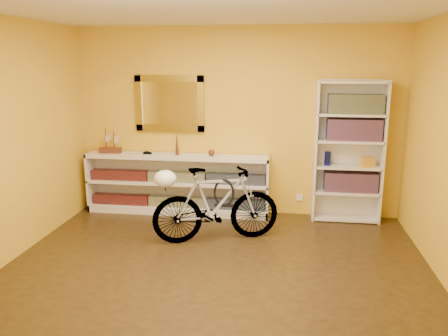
# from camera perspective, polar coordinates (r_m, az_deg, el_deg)

# --- Properties ---
(floor) EXTENTS (4.50, 4.00, 0.01)m
(floor) POSITION_cam_1_polar(r_m,az_deg,el_deg) (4.80, -1.20, -13.12)
(floor) COLOR black
(floor) RESTS_ON ground
(ceiling) EXTENTS (4.50, 4.00, 0.01)m
(ceiling) POSITION_cam_1_polar(r_m,az_deg,el_deg) (4.32, -1.37, 19.61)
(ceiling) COLOR silver
(ceiling) RESTS_ON ground
(back_wall) EXTENTS (4.50, 0.01, 2.60)m
(back_wall) POSITION_cam_1_polar(r_m,az_deg,el_deg) (6.34, 1.65, 5.79)
(back_wall) COLOR gold
(back_wall) RESTS_ON ground
(gilt_mirror) EXTENTS (0.98, 0.06, 0.78)m
(gilt_mirror) POSITION_cam_1_polar(r_m,az_deg,el_deg) (6.45, -6.88, 8.06)
(gilt_mirror) COLOR olive
(gilt_mirror) RESTS_ON back_wall
(wall_socket) EXTENTS (0.09, 0.02, 0.09)m
(wall_socket) POSITION_cam_1_polar(r_m,az_deg,el_deg) (6.51, 9.49, -3.67)
(wall_socket) COLOR silver
(wall_socket) RESTS_ON back_wall
(console_unit) EXTENTS (2.60, 0.35, 0.85)m
(console_unit) POSITION_cam_1_polar(r_m,az_deg,el_deg) (6.47, -5.89, -2.03)
(console_unit) COLOR silver
(console_unit) RESTS_ON floor
(cd_row_lower) EXTENTS (2.50, 0.13, 0.14)m
(cd_row_lower) POSITION_cam_1_polar(r_m,az_deg,el_deg) (6.53, -5.88, -4.23)
(cd_row_lower) COLOR black
(cd_row_lower) RESTS_ON console_unit
(cd_row_upper) EXTENTS (2.50, 0.13, 0.14)m
(cd_row_upper) POSITION_cam_1_polar(r_m,az_deg,el_deg) (6.43, -5.96, -1.13)
(cd_row_upper) COLOR navy
(cd_row_upper) RESTS_ON console_unit
(model_ship) EXTENTS (0.31, 0.14, 0.36)m
(model_ship) POSITION_cam_1_polar(r_m,az_deg,el_deg) (6.64, -14.18, 3.39)
(model_ship) COLOR #472113
(model_ship) RESTS_ON console_unit
(toy_car) EXTENTS (0.00, 0.00, 0.00)m
(toy_car) POSITION_cam_1_polar(r_m,az_deg,el_deg) (6.49, -9.60, 1.75)
(toy_car) COLOR black
(toy_car) RESTS_ON console_unit
(bronze_ornament) EXTENTS (0.06, 0.06, 0.33)m
(bronze_ornament) POSITION_cam_1_polar(r_m,az_deg,el_deg) (6.34, -5.95, 3.10)
(bronze_ornament) COLOR #58311E
(bronze_ornament) RESTS_ON console_unit
(decorative_orb) EXTENTS (0.09, 0.09, 0.09)m
(decorative_orb) POSITION_cam_1_polar(r_m,az_deg,el_deg) (6.26, -1.59, 1.93)
(decorative_orb) COLOR #58311E
(decorative_orb) RESTS_ON console_unit
(bookcase) EXTENTS (0.90, 0.30, 1.90)m
(bookcase) POSITION_cam_1_polar(r_m,az_deg,el_deg) (6.25, 15.41, 1.94)
(bookcase) COLOR silver
(bookcase) RESTS_ON floor
(book_row_a) EXTENTS (0.70, 0.22, 0.26)m
(book_row_a) POSITION_cam_1_polar(r_m,az_deg,el_deg) (6.34, 15.64, -1.66)
(book_row_a) COLOR maroon
(book_row_a) RESTS_ON bookcase
(book_row_b) EXTENTS (0.70, 0.22, 0.28)m
(book_row_b) POSITION_cam_1_polar(r_m,az_deg,el_deg) (6.20, 16.05, 4.69)
(book_row_b) COLOR maroon
(book_row_b) RESTS_ON bookcase
(book_row_c) EXTENTS (0.70, 0.22, 0.25)m
(book_row_c) POSITION_cam_1_polar(r_m,az_deg,el_deg) (6.17, 16.25, 7.76)
(book_row_c) COLOR #194F59
(book_row_c) RESTS_ON bookcase
(travel_mug) EXTENTS (0.09, 0.09, 0.19)m
(travel_mug) POSITION_cam_1_polar(r_m,az_deg,el_deg) (6.22, 12.93, 1.19)
(travel_mug) COLOR navy
(travel_mug) RESTS_ON bookcase
(red_tin) EXTENTS (0.13, 0.13, 0.16)m
(red_tin) POSITION_cam_1_polar(r_m,az_deg,el_deg) (6.17, 13.87, 7.50)
(red_tin) COLOR maroon
(red_tin) RESTS_ON bookcase
(yellow_bag) EXTENTS (0.19, 0.16, 0.13)m
(yellow_bag) POSITION_cam_1_polar(r_m,az_deg,el_deg) (6.27, 17.66, 0.71)
(yellow_bag) COLOR gold
(yellow_bag) RESTS_ON bookcase
(bicycle) EXTENTS (0.91, 1.61, 0.92)m
(bicycle) POSITION_cam_1_polar(r_m,az_deg,el_deg) (5.43, -0.97, -4.60)
(bicycle) COLOR silver
(bicycle) RESTS_ON floor
(helmet) EXTENTS (0.26, 0.25, 0.20)m
(helmet) POSITION_cam_1_polar(r_m,az_deg,el_deg) (5.25, -7.42, -1.34)
(helmet) COLOR white
(helmet) RESTS_ON bicycle
(u_lock) EXTENTS (0.25, 0.03, 0.25)m
(u_lock) POSITION_cam_1_polar(r_m,az_deg,el_deg) (5.40, -0.01, -3.15)
(u_lock) COLOR black
(u_lock) RESTS_ON bicycle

